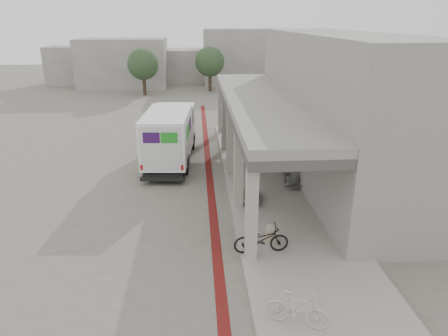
{
  "coord_description": "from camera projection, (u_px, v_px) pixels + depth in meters",
  "views": [
    {
      "loc": [
        0.42,
        -14.9,
        7.61
      ],
      "look_at": [
        1.54,
        1.11,
        1.6
      ],
      "focal_mm": 32.0,
      "sensor_mm": 36.0,
      "label": 1
    }
  ],
  "objects": [
    {
      "name": "tree_mid",
      "position": [
        210.0,
        62.0,
        43.6
      ],
      "size": [
        3.2,
        3.2,
        4.8
      ],
      "color": "#38281C",
      "rests_on": "ground"
    },
    {
      "name": "sidewalk",
      "position": [
        284.0,
        210.0,
        16.8
      ],
      "size": [
        4.4,
        28.0,
        0.12
      ],
      "primitive_type": "cube",
      "color": "#9D978D",
      "rests_on": "ground"
    },
    {
      "name": "tree_left",
      "position": [
        143.0,
        64.0,
        41.27
      ],
      "size": [
        3.2,
        3.2,
        4.8
      ],
      "color": "#38281C",
      "rests_on": "ground"
    },
    {
      "name": "utility_cabinet",
      "position": [
        294.0,
        175.0,
        19.0
      ],
      "size": [
        0.53,
        0.67,
        1.02
      ],
      "primitive_type": "cube",
      "rotation": [
        0.0,
        0.0,
        0.13
      ],
      "color": "gray",
      "rests_on": "sidewalk"
    },
    {
      "name": "bollard_far",
      "position": [
        243.0,
        191.0,
        17.71
      ],
      "size": [
        0.42,
        0.42,
        0.63
      ],
      "color": "tan",
      "rests_on": "sidewalk"
    },
    {
      "name": "bicycle_cream",
      "position": [
        297.0,
        309.0,
        10.23
      ],
      "size": [
        1.73,
        1.09,
        1.01
      ],
      "primitive_type": "imported",
      "rotation": [
        0.0,
        0.0,
        1.17
      ],
      "color": "#BAB7A3",
      "rests_on": "sidewalk"
    },
    {
      "name": "tree_right",
      "position": [
        284.0,
        62.0,
        43.19
      ],
      "size": [
        3.2,
        3.2,
        4.8
      ],
      "color": "#38281C",
      "rests_on": "ground"
    },
    {
      "name": "bicycle_black",
      "position": [
        261.0,
        239.0,
        13.5
      ],
      "size": [
        1.91,
        0.75,
        0.99
      ],
      "primitive_type": "imported",
      "rotation": [
        0.0,
        0.0,
        1.62
      ],
      "color": "black",
      "rests_on": "sidewalk"
    },
    {
      "name": "bench",
      "position": [
        253.0,
        194.0,
        17.48
      ],
      "size": [
        0.55,
        1.74,
        0.4
      ],
      "rotation": [
        0.0,
        0.0,
        -0.1
      ],
      "color": "gray",
      "rests_on": "sidewalk"
    },
    {
      "name": "transit_building",
      "position": [
        324.0,
        108.0,
        20.01
      ],
      "size": [
        7.6,
        17.0,
        7.0
      ],
      "color": "gray",
      "rests_on": "ground"
    },
    {
      "name": "fedex_truck",
      "position": [
        170.0,
        134.0,
        22.06
      ],
      "size": [
        2.73,
        7.27,
        3.04
      ],
      "rotation": [
        0.0,
        0.0,
        -0.08
      ],
      "color": "black",
      "rests_on": "ground"
    },
    {
      "name": "ground",
      "position": [
        189.0,
        214.0,
        16.56
      ],
      "size": [
        120.0,
        120.0,
        0.0
      ],
      "primitive_type": "plane",
      "color": "#666057",
      "rests_on": "ground"
    },
    {
      "name": "bollard_near",
      "position": [
        272.0,
        233.0,
        14.22
      ],
      "size": [
        0.46,
        0.46,
        0.69
      ],
      "color": "tan",
      "rests_on": "sidewalk"
    },
    {
      "name": "distant_backdrop",
      "position": [
        169.0,
        61.0,
        48.94
      ],
      "size": [
        28.0,
        10.0,
        6.5
      ],
      "color": "gray",
      "rests_on": "ground"
    },
    {
      "name": "bike_lane_stripe",
      "position": [
        211.0,
        194.0,
        18.49
      ],
      "size": [
        0.35,
        40.0,
        0.01
      ],
      "primitive_type": "cube",
      "color": "maroon",
      "rests_on": "ground"
    }
  ]
}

